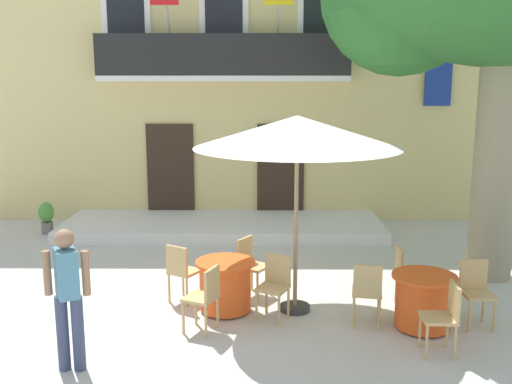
{
  "coord_description": "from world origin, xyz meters",
  "views": [
    {
      "loc": [
        -0.07,
        -8.55,
        3.36
      ],
      "look_at": [
        -0.19,
        1.88,
        1.3
      ],
      "focal_mm": 40.72,
      "sensor_mm": 36.0,
      "label": 1
    }
  ],
  "objects_px": {
    "cafe_table_near_tree": "(225,285)",
    "pedestrian_near_entrance": "(68,292)",
    "cafe_chair_middle_1": "(406,273)",
    "ground_planter_left": "(47,216)",
    "cafe_chair_near_tree_3": "(275,282)",
    "cafe_chair_near_tree_1": "(181,269)",
    "cafe_table_middle": "(423,301)",
    "cafe_umbrella": "(297,133)",
    "cafe_chair_middle_0": "(476,288)",
    "cafe_chair_middle_2": "(367,290)",
    "cafe_chair_near_tree_0": "(251,262)",
    "cafe_chair_middle_3": "(445,314)",
    "cafe_chair_near_tree_2": "(205,295)"
  },
  "relations": [
    {
      "from": "cafe_table_near_tree",
      "to": "pedestrian_near_entrance",
      "type": "xyz_separation_m",
      "value": [
        -1.69,
        -1.76,
        0.57
      ]
    },
    {
      "from": "cafe_chair_middle_1",
      "to": "ground_planter_left",
      "type": "xyz_separation_m",
      "value": [
        -6.83,
        4.06,
        -0.14
      ]
    },
    {
      "from": "cafe_chair_near_tree_3",
      "to": "ground_planter_left",
      "type": "distance_m",
      "value": 6.64
    },
    {
      "from": "cafe_chair_near_tree_1",
      "to": "cafe_chair_middle_1",
      "type": "distance_m",
      "value": 3.34
    },
    {
      "from": "cafe_table_near_tree",
      "to": "cafe_table_middle",
      "type": "distance_m",
      "value": 2.77
    },
    {
      "from": "cafe_table_middle",
      "to": "cafe_umbrella",
      "type": "distance_m",
      "value": 2.86
    },
    {
      "from": "cafe_chair_middle_0",
      "to": "pedestrian_near_entrance",
      "type": "relative_size",
      "value": 0.54
    },
    {
      "from": "ground_planter_left",
      "to": "pedestrian_near_entrance",
      "type": "relative_size",
      "value": 0.41
    },
    {
      "from": "cafe_chair_middle_2",
      "to": "ground_planter_left",
      "type": "bearing_deg",
      "value": 142.19
    },
    {
      "from": "cafe_chair_near_tree_0",
      "to": "cafe_chair_middle_3",
      "type": "distance_m",
      "value": 3.13
    },
    {
      "from": "cafe_chair_near_tree_2",
      "to": "cafe_table_middle",
      "type": "distance_m",
      "value": 2.94
    },
    {
      "from": "cafe_chair_near_tree_2",
      "to": "cafe_chair_middle_0",
      "type": "height_order",
      "value": "same"
    },
    {
      "from": "cafe_table_near_tree",
      "to": "cafe_chair_middle_2",
      "type": "bearing_deg",
      "value": -14.83
    },
    {
      "from": "cafe_chair_middle_1",
      "to": "cafe_chair_near_tree_0",
      "type": "bearing_deg",
      "value": 168.16
    },
    {
      "from": "cafe_chair_near_tree_1",
      "to": "cafe_table_near_tree",
      "type": "bearing_deg",
      "value": -24.96
    },
    {
      "from": "cafe_umbrella",
      "to": "pedestrian_near_entrance",
      "type": "relative_size",
      "value": 1.71
    },
    {
      "from": "cafe_table_near_tree",
      "to": "cafe_umbrella",
      "type": "xyz_separation_m",
      "value": [
        1.02,
        0.03,
        2.22
      ]
    },
    {
      "from": "cafe_chair_near_tree_2",
      "to": "cafe_umbrella",
      "type": "bearing_deg",
      "value": 31.32
    },
    {
      "from": "cafe_chair_near_tree_1",
      "to": "cafe_table_middle",
      "type": "relative_size",
      "value": 1.05
    },
    {
      "from": "cafe_chair_middle_0",
      "to": "cafe_chair_middle_3",
      "type": "distance_m",
      "value": 1.11
    },
    {
      "from": "cafe_chair_middle_3",
      "to": "pedestrian_near_entrance",
      "type": "distance_m",
      "value": 4.5
    },
    {
      "from": "pedestrian_near_entrance",
      "to": "cafe_umbrella",
      "type": "bearing_deg",
      "value": 33.54
    },
    {
      "from": "cafe_chair_middle_2",
      "to": "ground_planter_left",
      "type": "relative_size",
      "value": 1.3
    },
    {
      "from": "cafe_chair_near_tree_0",
      "to": "cafe_chair_middle_1",
      "type": "height_order",
      "value": "same"
    },
    {
      "from": "cafe_chair_near_tree_0",
      "to": "cafe_chair_middle_3",
      "type": "height_order",
      "value": "same"
    },
    {
      "from": "cafe_chair_near_tree_2",
      "to": "cafe_chair_middle_0",
      "type": "xyz_separation_m",
      "value": [
        3.68,
        0.27,
        0.0
      ]
    },
    {
      "from": "cafe_chair_near_tree_3",
      "to": "cafe_chair_middle_3",
      "type": "xyz_separation_m",
      "value": [
        2.06,
        -1.07,
        0.0
      ]
    },
    {
      "from": "cafe_chair_near_tree_2",
      "to": "pedestrian_near_entrance",
      "type": "bearing_deg",
      "value": -144.67
    },
    {
      "from": "cafe_chair_middle_1",
      "to": "pedestrian_near_entrance",
      "type": "relative_size",
      "value": 0.54
    },
    {
      "from": "cafe_table_middle",
      "to": "cafe_chair_middle_2",
      "type": "relative_size",
      "value": 0.95
    },
    {
      "from": "cafe_chair_middle_3",
      "to": "cafe_table_middle",
      "type": "bearing_deg",
      "value": 94.19
    },
    {
      "from": "cafe_chair_near_tree_0",
      "to": "cafe_chair_middle_0",
      "type": "bearing_deg",
      "value": -19.72
    },
    {
      "from": "cafe_table_middle",
      "to": "cafe_chair_middle_0",
      "type": "bearing_deg",
      "value": 9.3
    },
    {
      "from": "cafe_chair_near_tree_1",
      "to": "pedestrian_near_entrance",
      "type": "xyz_separation_m",
      "value": [
        -1.0,
        -2.08,
        0.43
      ]
    },
    {
      "from": "cafe_chair_middle_0",
      "to": "cafe_chair_near_tree_2",
      "type": "bearing_deg",
      "value": -175.74
    },
    {
      "from": "cafe_chair_middle_0",
      "to": "cafe_umbrella",
      "type": "relative_size",
      "value": 0.31
    },
    {
      "from": "cafe_chair_middle_1",
      "to": "cafe_chair_middle_3",
      "type": "distance_m",
      "value": 1.51
    },
    {
      "from": "cafe_table_middle",
      "to": "cafe_umbrella",
      "type": "relative_size",
      "value": 0.3
    },
    {
      "from": "cafe_chair_middle_1",
      "to": "cafe_umbrella",
      "type": "relative_size",
      "value": 0.31
    },
    {
      "from": "cafe_chair_near_tree_1",
      "to": "cafe_chair_middle_3",
      "type": "xyz_separation_m",
      "value": [
        3.45,
        -1.64,
        0.0
      ]
    },
    {
      "from": "cafe_chair_near_tree_0",
      "to": "cafe_chair_near_tree_1",
      "type": "xyz_separation_m",
      "value": [
        -1.04,
        -0.35,
        0.0
      ]
    },
    {
      "from": "cafe_table_near_tree",
      "to": "pedestrian_near_entrance",
      "type": "relative_size",
      "value": 0.51
    },
    {
      "from": "cafe_table_middle",
      "to": "cafe_chair_middle_3",
      "type": "relative_size",
      "value": 0.95
    },
    {
      "from": "cafe_chair_middle_3",
      "to": "cafe_chair_middle_2",
      "type": "bearing_deg",
      "value": 135.23
    },
    {
      "from": "cafe_chair_near_tree_3",
      "to": "cafe_umbrella",
      "type": "distance_m",
      "value": 2.12
    },
    {
      "from": "cafe_table_middle",
      "to": "cafe_table_near_tree",
      "type": "bearing_deg",
      "value": 168.17
    },
    {
      "from": "cafe_chair_near_tree_1",
      "to": "ground_planter_left",
      "type": "distance_m",
      "value": 5.26
    },
    {
      "from": "cafe_chair_middle_1",
      "to": "cafe_chair_middle_2",
      "type": "relative_size",
      "value": 1.0
    },
    {
      "from": "cafe_umbrella",
      "to": "cafe_chair_near_tree_0",
      "type": "bearing_deg",
      "value": 136.23
    },
    {
      "from": "cafe_chair_middle_1",
      "to": "cafe_chair_middle_2",
      "type": "distance_m",
      "value": 0.99
    }
  ]
}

